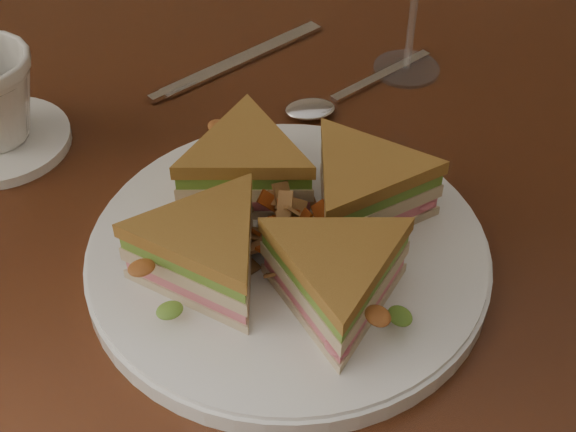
{
  "coord_description": "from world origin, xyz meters",
  "views": [
    {
      "loc": [
        -0.08,
        -0.51,
        1.21
      ],
      "look_at": [
        -0.01,
        -0.1,
        0.8
      ],
      "focal_mm": 50.0,
      "sensor_mm": 36.0,
      "label": 1
    }
  ],
  "objects": [
    {
      "name": "sandwich_wedges",
      "position": [
        -0.01,
        -0.1,
        0.8
      ],
      "size": [
        0.28,
        0.28,
        0.06
      ],
      "color": "beige",
      "rests_on": "plate"
    },
    {
      "name": "plate",
      "position": [
        -0.01,
        -0.1,
        0.76
      ],
      "size": [
        0.31,
        0.31,
        0.02
      ],
      "primitive_type": "cylinder",
      "color": "white",
      "rests_on": "table"
    },
    {
      "name": "saucer",
      "position": [
        -0.24,
        0.09,
        0.76
      ],
      "size": [
        0.13,
        0.13,
        0.01
      ],
      "primitive_type": "cylinder",
      "color": "white",
      "rests_on": "table"
    },
    {
      "name": "table",
      "position": [
        0.0,
        0.0,
        0.65
      ],
      "size": [
        1.2,
        0.8,
        0.75
      ],
      "color": "black",
      "rests_on": "ground"
    },
    {
      "name": "spoon",
      "position": [
        0.07,
        0.1,
        0.75
      ],
      "size": [
        0.17,
        0.1,
        0.01
      ],
      "rotation": [
        0.0,
        0.0,
        0.52
      ],
      "color": "silver",
      "rests_on": "table"
    },
    {
      "name": "knife",
      "position": [
        -0.02,
        0.18,
        0.75
      ],
      "size": [
        0.19,
        0.12,
        0.0
      ],
      "rotation": [
        0.0,
        0.0,
        0.54
      ],
      "color": "silver",
      "rests_on": "table"
    },
    {
      "name": "crisps_mound",
      "position": [
        -0.01,
        -0.1,
        0.79
      ],
      "size": [
        0.09,
        0.09,
        0.05
      ],
      "primitive_type": null,
      "color": "#B54917",
      "rests_on": "plate"
    }
  ]
}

